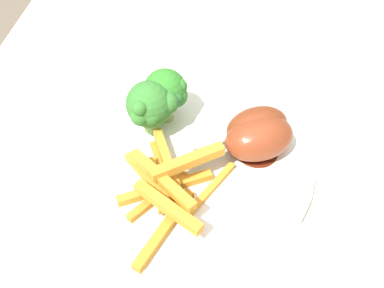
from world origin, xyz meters
name	(u,v)px	position (x,y,z in m)	size (l,w,h in m)	color
dining_table	(205,247)	(0.00, 0.00, 0.60)	(1.05, 0.69, 0.72)	beige
dinner_plate	(192,158)	(0.05, 0.02, 0.72)	(0.30, 0.30, 0.01)	white
broccoli_floret_front	(170,94)	(0.11, 0.05, 0.77)	(0.04, 0.05, 0.06)	#91A154
broccoli_floret_middle	(155,105)	(0.09, 0.07, 0.77)	(0.06, 0.06, 0.07)	#74A653
broccoli_floret_back	(168,92)	(0.12, 0.05, 0.77)	(0.05, 0.06, 0.07)	#89AD4D
carrot_fries_pile	(172,186)	(-0.01, 0.04, 0.75)	(0.17, 0.13, 0.04)	orange
chicken_drumstick_near	(260,139)	(0.06, -0.06, 0.75)	(0.09, 0.14, 0.05)	#5A1F10
chicken_drumstick_far	(257,129)	(0.08, -0.05, 0.75)	(0.08, 0.13, 0.05)	#511D0E
fork	(345,68)	(0.25, -0.20, 0.72)	(0.19, 0.01, 0.01)	silver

